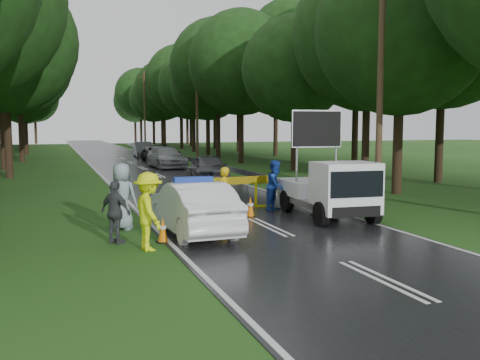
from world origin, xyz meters
name	(u,v)px	position (x,y,z in m)	size (l,w,h in m)	color
ground	(269,227)	(0.00, 0.00, 0.00)	(160.00, 160.00, 0.00)	#1E4313
road	(131,163)	(0.00, 30.00, 0.01)	(7.00, 140.00, 0.02)	black
guardrail	(175,156)	(3.70, 29.67, 0.55)	(0.12, 60.06, 0.70)	gray
utility_pole_near	(381,72)	(5.20, 2.00, 5.06)	(1.40, 0.24, 10.00)	#492E21
utility_pole_mid	(197,102)	(5.20, 28.00, 5.06)	(1.40, 0.24, 10.00)	#492E21
utility_pole_far	(145,110)	(5.20, 54.00, 5.06)	(1.40, 0.24, 10.00)	#492E21
tree_right_near	(467,9)	(9.00, 2.00, 7.55)	(7.92, 7.92, 11.52)	black
police_sedan	(193,208)	(-2.44, -0.16, 0.75)	(1.76, 4.61, 1.65)	white
work_truck	(330,190)	(2.51, 0.76, 0.98)	(2.28, 4.65, 3.61)	gray
barrier	(236,185)	(0.18, 3.72, 0.92)	(2.94, 0.35, 1.22)	yellow
officer	(223,193)	(-0.83, 2.03, 0.87)	(0.63, 0.42, 1.73)	gold
civilian	(276,185)	(1.50, 3.00, 0.93)	(0.90, 0.70, 1.85)	#1A40AB
bystander_left	(149,211)	(-4.00, -1.76, 0.99)	(1.27, 0.73, 1.97)	#E7FF0D
bystander_mid	(116,212)	(-4.69, -0.73, 0.84)	(0.99, 0.41, 1.68)	#3D3F44
bystander_right	(122,197)	(-4.30, 1.16, 1.00)	(0.98, 0.64, 2.01)	#83959D
queue_car_first	(209,168)	(1.92, 13.25, 0.77)	(1.81, 4.51, 1.54)	#393B40
queue_car_second	(166,157)	(1.75, 23.99, 0.76)	(2.14, 5.26, 1.53)	#94969B
queue_car_third	(162,154)	(2.60, 29.99, 0.74)	(2.44, 5.30, 1.47)	black
queue_car_fourth	(143,150)	(2.23, 37.38, 0.76)	(1.61, 4.61, 1.52)	#414449
cone_near_left	(163,230)	(-3.50, -1.00, 0.34)	(0.33, 0.33, 0.69)	black
cone_center	(250,207)	(0.13, 2.00, 0.34)	(0.33, 0.33, 0.70)	black
cone_far	(220,197)	(-0.03, 5.00, 0.32)	(0.31, 0.31, 0.66)	black
cone_left_mid	(183,204)	(-2.00, 3.00, 0.40)	(0.39, 0.39, 0.82)	black
cone_right	(317,205)	(2.40, 1.50, 0.38)	(0.37, 0.37, 0.78)	black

